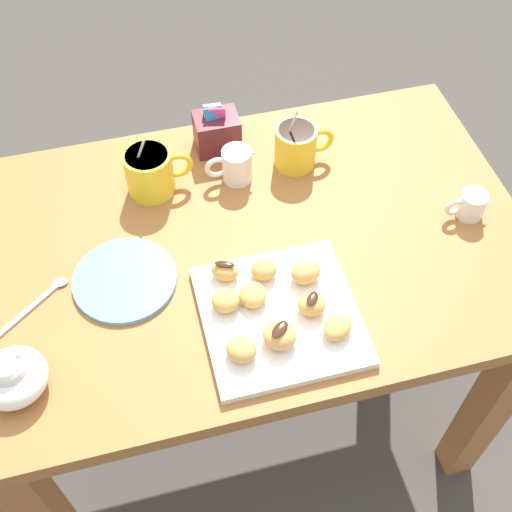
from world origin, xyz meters
The scene contains 23 objects.
ground_plane centered at (0.00, 0.00, 0.00)m, with size 8.00×8.00×0.00m, color #423D38.
dining_table centered at (0.00, 0.00, 0.58)m, with size 1.07×0.69×0.72m.
pastry_plate_square centered at (0.02, -0.18, 0.73)m, with size 0.26×0.26×0.02m, color white.
coffee_mug_yellow_left centered at (-0.15, 0.18, 0.77)m, with size 0.13×0.09×0.14m.
coffee_mug_yellow_right centered at (0.15, 0.18, 0.77)m, with size 0.12×0.08×0.14m.
cream_pitcher_white centered at (0.02, 0.16, 0.76)m, with size 0.10×0.06×0.07m.
sugar_caddy centered at (0.00, 0.26, 0.76)m, with size 0.09×0.07×0.11m.
ice_cream_bowl centered at (-0.42, -0.20, 0.75)m, with size 0.11×0.11×0.08m.
chocolate_sauce_pitcher centered at (0.43, -0.04, 0.75)m, with size 0.09×0.05×0.06m.
saucer_sky_left centered at (-0.23, -0.04, 0.72)m, with size 0.19×0.19×0.01m, color #66A8DB.
loose_spoon_near_saucer centered at (-0.38, -0.04, 0.72)m, with size 0.13×0.11×0.01m.
beignet_0 centered at (0.08, -0.12, 0.75)m, with size 0.05×0.04×0.04m, color #DBA351.
beignet_1 centered at (-0.02, -0.14, 0.75)m, with size 0.05×0.05×0.03m, color #DBA351.
beignet_2 centered at (0.10, -0.24, 0.75)m, with size 0.04×0.05×0.03m, color #DBA351.
beignet_3 centered at (0.00, -0.23, 0.75)m, with size 0.05×0.06×0.04m, color #DBA351.
chocolate_drizzle_3 centered at (0.00, -0.23, 0.77)m, with size 0.04×0.02×0.01m, color #381E11.
beignet_4 centered at (-0.07, -0.14, 0.75)m, with size 0.05×0.05×0.03m, color #DBA351.
beignet_5 centered at (0.01, -0.10, 0.75)m, with size 0.04×0.05×0.03m, color #DBA351.
beignet_6 centered at (-0.07, -0.24, 0.75)m, with size 0.05×0.05×0.03m, color #DBA351.
beignet_7 centered at (-0.06, -0.08, 0.75)m, with size 0.05×0.04×0.03m, color #DBA351.
chocolate_drizzle_7 centered at (-0.06, -0.08, 0.77)m, with size 0.03×0.01×0.01m, color #381E11.
beignet_8 centered at (0.07, -0.19, 0.75)m, with size 0.04×0.05×0.03m, color #DBA351.
chocolate_drizzle_8 centered at (0.07, -0.19, 0.77)m, with size 0.03×0.02×0.01m, color #381E11.
Camera 1 is at (-0.17, -0.74, 1.67)m, focal length 45.74 mm.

